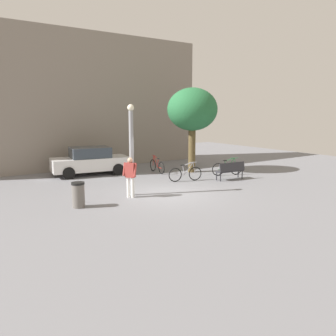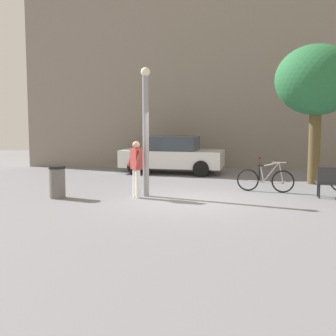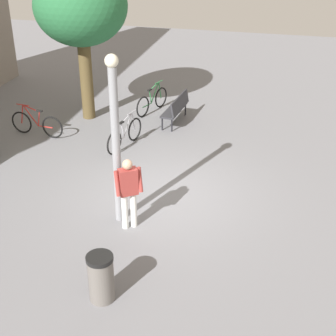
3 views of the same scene
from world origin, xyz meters
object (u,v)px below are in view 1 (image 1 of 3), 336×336
object	(u,v)px
bicycle_red	(157,166)
bicycle_green	(227,168)
parked_car_white	(90,161)
person_by_lamppost	(130,175)
bicycle_silver	(185,174)
plaza_tree	(192,110)
trash_bin	(78,195)
park_bench	(231,169)
lamppost	(131,147)

from	to	relation	value
bicycle_red	bicycle_green	bearing A→B (deg)	-46.22
bicycle_red	parked_car_white	xyz separation A→B (m)	(-3.42, 1.57, 0.39)
person_by_lamppost	bicycle_silver	xyz separation A→B (m)	(3.92, 1.41, -0.58)
person_by_lamppost	bicycle_red	size ratio (longest dim) A/B	0.93
plaza_tree	bicycle_green	bearing A→B (deg)	-62.46
bicycle_green	trash_bin	world-z (taller)	bicycle_green
parked_car_white	bicycle_red	bearing A→B (deg)	-24.63
bicycle_red	trash_bin	world-z (taller)	bicycle_red
park_bench	parked_car_white	size ratio (longest dim) A/B	0.37
bicycle_red	lamppost	bearing A→B (deg)	-133.64
lamppost	bicycle_silver	size ratio (longest dim) A/B	2.16
lamppost	person_by_lamppost	xyz separation A→B (m)	(-0.25, -0.32, -1.10)
plaza_tree	lamppost	bearing A→B (deg)	-151.75
person_by_lamppost	bicycle_red	distance (m)	5.93
park_bench	bicycle_red	bearing A→B (deg)	117.22
person_by_lamppost	bicycle_silver	bearing A→B (deg)	19.78
bicycle_red	park_bench	bearing A→B (deg)	-62.78
bicycle_red	trash_bin	bearing A→B (deg)	-144.52
lamppost	plaza_tree	xyz separation A→B (m)	(5.58, 3.00, 1.51)
lamppost	park_bench	bearing A→B (deg)	0.40
lamppost	bicycle_red	world-z (taller)	lamppost
park_bench	bicycle_red	world-z (taller)	bicycle_red
park_bench	bicycle_green	distance (m)	1.29
trash_bin	lamppost	bearing A→B (deg)	11.99
bicycle_silver	trash_bin	distance (m)	6.44
bicycle_green	parked_car_white	size ratio (longest dim) A/B	0.39
lamppost	person_by_lamppost	size ratio (longest dim) A/B	2.29
person_by_lamppost	trash_bin	world-z (taller)	person_by_lamppost
bicycle_red	trash_bin	xyz separation A→B (m)	(-6.35, -4.53, 0.10)
parked_car_white	trash_bin	bearing A→B (deg)	-115.67
lamppost	person_by_lamppost	world-z (taller)	lamppost
bicycle_silver	bicycle_green	world-z (taller)	same
park_bench	parked_car_white	bearing A→B (deg)	134.68
bicycle_green	trash_bin	size ratio (longest dim) A/B	1.82
park_bench	plaza_tree	world-z (taller)	plaza_tree
lamppost	parked_car_white	bearing A→B (deg)	86.12
lamppost	bicycle_silver	xyz separation A→B (m)	(3.67, 1.09, -1.68)
person_by_lamppost	bicycle_green	xyz separation A→B (m)	(6.83, 1.40, -0.58)
park_bench	trash_bin	world-z (taller)	trash_bin
bicycle_silver	parked_car_white	size ratio (longest dim) A/B	0.40
lamppost	park_bench	world-z (taller)	lamppost
plaza_tree	bicycle_silver	world-z (taller)	plaza_tree
park_bench	bicycle_silver	world-z (taller)	bicycle_silver
parked_car_white	plaza_tree	bearing A→B (deg)	-26.12
lamppost	parked_car_white	world-z (taller)	lamppost
lamppost	trash_bin	bearing A→B (deg)	-168.01
lamppost	bicycle_green	world-z (taller)	lamppost
parked_car_white	trash_bin	world-z (taller)	parked_car_white
plaza_tree	parked_car_white	world-z (taller)	plaza_tree
park_bench	bicycle_green	bearing A→B (deg)	53.76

